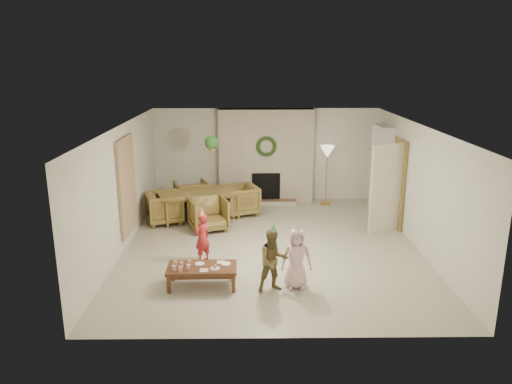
{
  "coord_description": "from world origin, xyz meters",
  "views": [
    {
      "loc": [
        -0.42,
        -9.52,
        3.78
      ],
      "look_at": [
        -0.3,
        0.4,
        1.05
      ],
      "focal_mm": 34.22,
      "sensor_mm": 36.0,
      "label": 1
    }
  ],
  "objects_px": {
    "child_plaid": "(273,261)",
    "dining_chair_far": "(191,195)",
    "child_pink": "(296,258)",
    "dining_table": "(199,205)",
    "dining_chair_right": "(240,200)",
    "coffee_table_top": "(202,268)",
    "dining_chair_left": "(165,208)",
    "child_red": "(202,238)",
    "dining_chair_near": "(208,214)"
  },
  "relations": [
    {
      "from": "dining_chair_far",
      "to": "coffee_table_top",
      "type": "distance_m",
      "value": 4.49
    },
    {
      "from": "dining_chair_left",
      "to": "child_pink",
      "type": "relative_size",
      "value": 0.77
    },
    {
      "from": "dining_chair_right",
      "to": "coffee_table_top",
      "type": "xyz_separation_m",
      "value": [
        -0.58,
        -4.0,
        -0.04
      ]
    },
    {
      "from": "dining_chair_near",
      "to": "child_pink",
      "type": "relative_size",
      "value": 0.77
    },
    {
      "from": "dining_chair_far",
      "to": "dining_chair_left",
      "type": "xyz_separation_m",
      "value": [
        -0.51,
        -1.07,
        0.0
      ]
    },
    {
      "from": "dining_chair_near",
      "to": "child_plaid",
      "type": "relative_size",
      "value": 0.76
    },
    {
      "from": "dining_chair_far",
      "to": "coffee_table_top",
      "type": "xyz_separation_m",
      "value": [
        0.69,
        -4.43,
        -0.04
      ]
    },
    {
      "from": "dining_chair_left",
      "to": "dining_chair_far",
      "type": "bearing_deg",
      "value": -45.0
    },
    {
      "from": "dining_chair_left",
      "to": "child_red",
      "type": "distance_m",
      "value": 2.56
    },
    {
      "from": "dining_chair_right",
      "to": "coffee_table_top",
      "type": "bearing_deg",
      "value": -28.03
    },
    {
      "from": "dining_chair_left",
      "to": "coffee_table_top",
      "type": "bearing_deg",
      "value": 179.86
    },
    {
      "from": "dining_chair_left",
      "to": "coffee_table_top",
      "type": "distance_m",
      "value": 3.57
    },
    {
      "from": "coffee_table_top",
      "to": "dining_chair_right",
      "type": "bearing_deg",
      "value": 80.49
    },
    {
      "from": "dining_chair_near",
      "to": "child_pink",
      "type": "bearing_deg",
      "value": -79.04
    },
    {
      "from": "dining_chair_far",
      "to": "child_pink",
      "type": "height_order",
      "value": "child_pink"
    },
    {
      "from": "child_plaid",
      "to": "dining_chair_far",
      "type": "bearing_deg",
      "value": 97.95
    },
    {
      "from": "dining_chair_right",
      "to": "dining_chair_far",
      "type": "bearing_deg",
      "value": -128.66
    },
    {
      "from": "coffee_table_top",
      "to": "dining_chair_near",
      "type": "bearing_deg",
      "value": 91.22
    },
    {
      "from": "dining_table",
      "to": "dining_chair_far",
      "type": "xyz_separation_m",
      "value": [
        -0.28,
        0.79,
        0.04
      ]
    },
    {
      "from": "dining_chair_right",
      "to": "coffee_table_top",
      "type": "height_order",
      "value": "dining_chair_right"
    },
    {
      "from": "dining_table",
      "to": "child_plaid",
      "type": "relative_size",
      "value": 1.77
    },
    {
      "from": "dining_table",
      "to": "child_red",
      "type": "height_order",
      "value": "child_red"
    },
    {
      "from": "dining_table",
      "to": "coffee_table_top",
      "type": "distance_m",
      "value": 3.66
    },
    {
      "from": "dining_chair_near",
      "to": "dining_chair_right",
      "type": "relative_size",
      "value": 1.0
    },
    {
      "from": "child_red",
      "to": "dining_chair_left",
      "type": "bearing_deg",
      "value": -109.02
    },
    {
      "from": "child_plaid",
      "to": "dining_chair_near",
      "type": "bearing_deg",
      "value": 99.27
    },
    {
      "from": "dining_chair_far",
      "to": "child_plaid",
      "type": "bearing_deg",
      "value": 92.61
    },
    {
      "from": "dining_chair_far",
      "to": "dining_chair_left",
      "type": "distance_m",
      "value": 1.19
    },
    {
      "from": "dining_chair_far",
      "to": "coffee_table_top",
      "type": "bearing_deg",
      "value": 79.1
    },
    {
      "from": "child_red",
      "to": "dining_chair_right",
      "type": "bearing_deg",
      "value": -147.45
    },
    {
      "from": "coffee_table_top",
      "to": "child_pink",
      "type": "bearing_deg",
      "value": -3.08
    },
    {
      "from": "dining_chair_near",
      "to": "dining_chair_right",
      "type": "distance_m",
      "value": 1.34
    },
    {
      "from": "child_red",
      "to": "dining_chair_near",
      "type": "bearing_deg",
      "value": -133.58
    },
    {
      "from": "dining_chair_left",
      "to": "dining_chair_right",
      "type": "bearing_deg",
      "value": -90.0
    },
    {
      "from": "dining_chair_near",
      "to": "dining_chair_left",
      "type": "xyz_separation_m",
      "value": [
        -1.07,
        0.51,
        0.0
      ]
    },
    {
      "from": "dining_chair_right",
      "to": "child_pink",
      "type": "xyz_separation_m",
      "value": [
        1.02,
        -4.05,
        0.16
      ]
    },
    {
      "from": "dining_table",
      "to": "child_pink",
      "type": "bearing_deg",
      "value": -81.22
    },
    {
      "from": "dining_chair_near",
      "to": "dining_table",
      "type": "bearing_deg",
      "value": 90.0
    },
    {
      "from": "dining_chair_right",
      "to": "child_pink",
      "type": "distance_m",
      "value": 4.18
    },
    {
      "from": "dining_chair_far",
      "to": "dining_chair_right",
      "type": "distance_m",
      "value": 1.34
    },
    {
      "from": "dining_chair_far",
      "to": "dining_chair_right",
      "type": "xyz_separation_m",
      "value": [
        1.27,
        -0.44,
        0.0
      ]
    },
    {
      "from": "coffee_table_top",
      "to": "child_pink",
      "type": "height_order",
      "value": "child_pink"
    },
    {
      "from": "dining_chair_far",
      "to": "child_plaid",
      "type": "xyz_separation_m",
      "value": [
        1.9,
        -4.61,
        0.17
      ]
    },
    {
      "from": "coffee_table_top",
      "to": "dining_table",
      "type": "bearing_deg",
      "value": 95.13
    },
    {
      "from": "dining_chair_near",
      "to": "dining_chair_left",
      "type": "height_order",
      "value": "same"
    },
    {
      "from": "dining_chair_near",
      "to": "coffee_table_top",
      "type": "relative_size",
      "value": 0.69
    },
    {
      "from": "dining_table",
      "to": "coffee_table_top",
      "type": "height_order",
      "value": "dining_table"
    },
    {
      "from": "child_red",
      "to": "child_plaid",
      "type": "distance_m",
      "value": 1.79
    },
    {
      "from": "dining_chair_right",
      "to": "child_red",
      "type": "relative_size",
      "value": 0.85
    },
    {
      "from": "dining_chair_near",
      "to": "dining_chair_right",
      "type": "xyz_separation_m",
      "value": [
        0.7,
        1.14,
        0.0
      ]
    }
  ]
}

